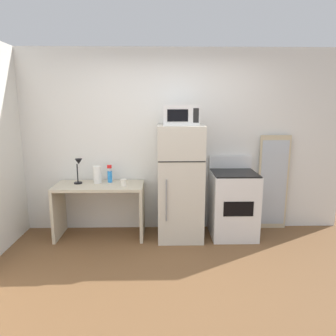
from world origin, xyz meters
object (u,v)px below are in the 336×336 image
(microwave, at_px, (181,115))
(oven_range, at_px, (233,204))
(coffee_mug, at_px, (124,183))
(desk_lamp, at_px, (78,167))
(refrigerator, at_px, (180,182))
(desk, at_px, (100,200))
(leaning_mirror, at_px, (273,183))
(paper_towel_roll, at_px, (97,175))
(spray_bottle, at_px, (110,175))

(microwave, xyz_separation_m, oven_range, (0.75, 0.04, -1.23))
(coffee_mug, distance_m, microwave, 1.18)
(desk_lamp, bearing_deg, oven_range, -1.79)
(refrigerator, relative_size, microwave, 3.40)
(desk, xyz_separation_m, leaning_mirror, (2.50, 0.23, 0.17))
(microwave, relative_size, oven_range, 0.42)
(paper_towel_roll, xyz_separation_m, oven_range, (1.90, -0.11, -0.40))
(desk_lamp, bearing_deg, coffee_mug, -12.43)
(desk_lamp, bearing_deg, paper_towel_roll, 9.95)
(paper_towel_roll, bearing_deg, desk, -65.71)
(spray_bottle, bearing_deg, paper_towel_roll, -167.43)
(paper_towel_roll, bearing_deg, leaning_mirror, 3.29)
(refrigerator, xyz_separation_m, oven_range, (0.75, 0.01, -0.32))
(desk_lamp, height_order, spray_bottle, desk_lamp)
(coffee_mug, distance_m, oven_range, 1.55)
(oven_range, height_order, leaning_mirror, leaning_mirror)
(spray_bottle, height_order, coffee_mug, spray_bottle)
(coffee_mug, bearing_deg, leaning_mirror, 8.65)
(leaning_mirror, bearing_deg, oven_range, -158.21)
(desk_lamp, height_order, refrigerator, refrigerator)
(desk, bearing_deg, refrigerator, -1.79)
(paper_towel_roll, relative_size, refrigerator, 0.15)
(spray_bottle, bearing_deg, desk, -135.27)
(microwave, bearing_deg, spray_bottle, 169.51)
(spray_bottle, distance_m, microwave, 1.31)
(spray_bottle, distance_m, oven_range, 1.78)
(coffee_mug, relative_size, microwave, 0.21)
(desk_lamp, xyz_separation_m, coffee_mug, (0.63, -0.14, -0.19))
(oven_range, distance_m, leaning_mirror, 0.73)
(paper_towel_roll, bearing_deg, refrigerator, -6.13)
(refrigerator, bearing_deg, coffee_mug, -175.68)
(desk, distance_m, refrigerator, 1.14)
(desk, distance_m, microwave, 1.61)
(paper_towel_roll, height_order, oven_range, oven_range)
(paper_towel_roll, relative_size, oven_range, 0.22)
(desk_lamp, relative_size, refrigerator, 0.23)
(desk, distance_m, oven_range, 1.86)
(desk_lamp, xyz_separation_m, paper_towel_roll, (0.24, 0.04, -0.12))
(refrigerator, relative_size, oven_range, 1.42)
(desk, distance_m, leaning_mirror, 2.51)
(paper_towel_roll, bearing_deg, oven_range, -3.30)
(paper_towel_roll, height_order, coffee_mug, paper_towel_roll)
(coffee_mug, distance_m, refrigerator, 0.77)
(spray_bottle, relative_size, leaning_mirror, 0.18)
(spray_bottle, xyz_separation_m, leaning_mirror, (2.37, 0.11, -0.15))
(spray_bottle, relative_size, coffee_mug, 2.62)
(desk, relative_size, oven_range, 1.10)
(paper_towel_roll, distance_m, microwave, 1.42)
(spray_bottle, distance_m, leaning_mirror, 2.38)
(desk, height_order, oven_range, oven_range)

